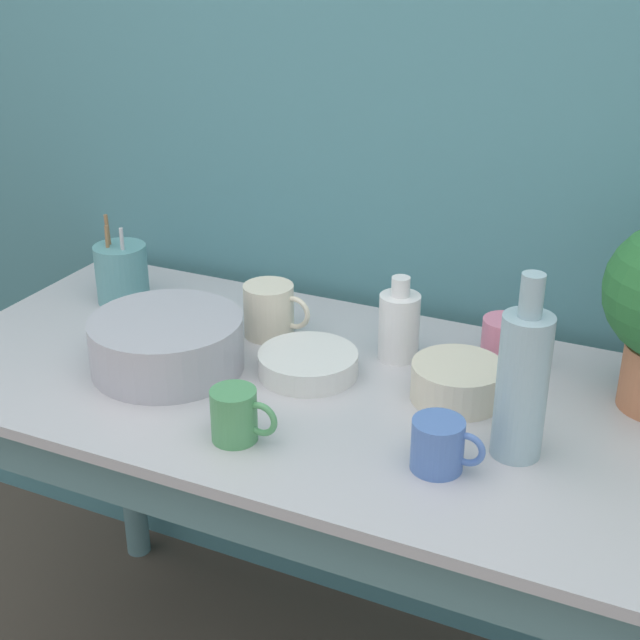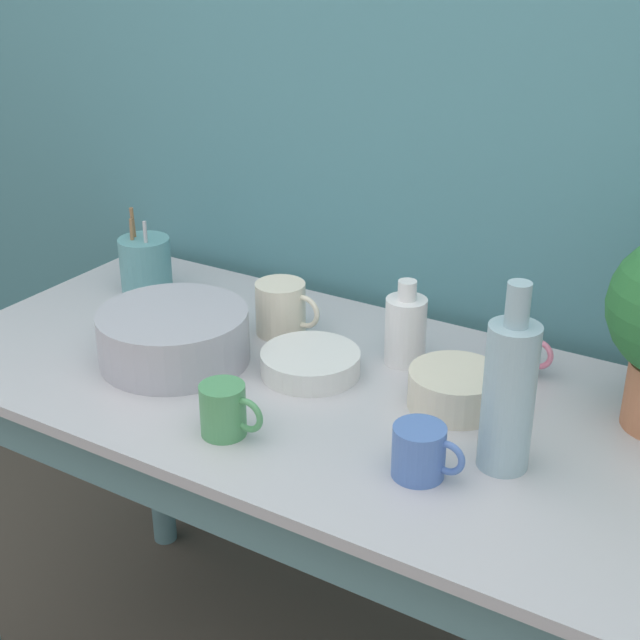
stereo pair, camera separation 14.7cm
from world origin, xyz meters
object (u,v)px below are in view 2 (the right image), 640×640
bottle_tall (509,393)px  mug_blue (420,452)px  mug_green (224,410)px  bowl_small_enamel_white (310,363)px  bowl_wash_large (174,336)px  bowl_small_cream (455,389)px  utensil_cup (146,266)px  mug_pink (513,350)px  bottle_short (406,329)px  mug_cream (282,308)px

bottle_tall → mug_blue: size_ratio=2.64×
mug_green → bowl_small_enamel_white: size_ratio=0.60×
bowl_wash_large → bowl_small_cream: size_ratio=1.74×
mug_green → bowl_small_cream: bearing=44.1°
bowl_small_enamel_white → utensil_cup: (-0.48, 0.13, 0.04)m
bottle_tall → mug_pink: (-0.09, 0.28, -0.08)m
mug_blue → bowl_small_enamel_white: (-0.30, 0.18, -0.02)m
bottle_short → bowl_small_enamel_white: 0.18m
bowl_small_enamel_white → utensil_cup: size_ratio=0.95×
bowl_wash_large → bottle_short: 0.41m
mug_blue → mug_green: bearing=-169.7°
mug_cream → mug_green: size_ratio=1.27×
bottle_short → bowl_small_cream: 0.18m
mug_green → mug_cream: bearing=109.7°
mug_green → mug_pink: size_ratio=0.92×
mug_green → mug_pink: bearing=54.0°
mug_pink → utensil_cup: 0.78m
mug_cream → utensil_cup: utensil_cup is taller
bottle_short → mug_blue: size_ratio=1.43×
mug_cream → bowl_small_enamel_white: size_ratio=0.76×
bowl_small_enamel_white → bottle_short: bearing=46.1°
bottle_short → bowl_small_enamel_white: bearing=-133.9°
bottle_short → mug_pink: bottle_short is taller
bowl_wash_large → mug_pink: size_ratio=2.36×
bottle_tall → mug_green: bottle_tall is taller
bowl_wash_large → mug_pink: (0.53, 0.27, -0.01)m
mug_green → bowl_small_enamel_white: mug_green is taller
bottle_short → mug_green: bearing=-109.7°
bowl_wash_large → mug_blue: bowl_wash_large is taller
bowl_wash_large → bowl_small_enamel_white: size_ratio=1.54×
bowl_wash_large → bowl_small_cream: bearing=12.5°
bottle_short → mug_green: size_ratio=1.49×
bowl_wash_large → bottle_tall: 0.63m
bowl_wash_large → bottle_tall: (0.62, -0.01, 0.07)m
mug_green → mug_blue: size_ratio=0.96×
bottle_short → bowl_small_enamel_white: bottle_short is taller
bottle_tall → bowl_small_cream: size_ratio=1.87×
bowl_wash_large → bottle_tall: bearing=-0.9°
mug_green → bowl_wash_large: bearing=146.1°
mug_cream → mug_green: bearing=-70.3°
mug_green → mug_pink: (0.31, 0.42, -0.00)m
bowl_wash_large → bowl_small_cream: bowl_wash_large is taller
utensil_cup → mug_green: bearing=-37.3°
bowl_small_cream → bottle_tall: bearing=-43.3°
bowl_small_enamel_white → mug_pink: bearing=32.1°
mug_green → utensil_cup: size_ratio=0.57×
bottle_short → bowl_wash_large: bearing=-149.4°
bowl_wash_large → mug_cream: bearing=62.5°
bottle_short → mug_cream: bearing=-176.6°
bowl_small_cream → bowl_small_enamel_white: size_ratio=0.88×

